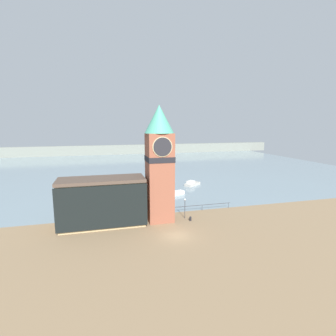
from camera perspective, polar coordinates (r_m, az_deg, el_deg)
name	(u,v)px	position (r m, az deg, el deg)	size (l,w,h in m)	color
ground_plane	(177,236)	(39.96, 1.89, -14.56)	(160.00, 160.00, 0.00)	#846B4C
water	(127,165)	(106.84, -8.97, 0.64)	(160.00, 120.00, 0.00)	gray
far_shoreline	(119,150)	(146.10, -10.63, 3.95)	(180.00, 3.00, 5.00)	gray
pier_railing	(202,206)	(50.89, 7.45, -8.10)	(11.71, 0.08, 1.09)	#333338
clock_tower	(160,161)	(43.58, -1.85, 1.56)	(4.84, 4.84, 19.39)	brown
pier_building	(102,202)	(43.80, -14.12, -7.18)	(13.73, 5.66, 7.80)	tan
boat_near	(171,193)	(60.40, 0.68, -5.43)	(6.39, 3.78, 1.95)	silver
boat_far	(192,184)	(70.79, 5.24, -3.40)	(5.01, 4.33, 1.38)	#B7B2A8
mooring_bollard_near	(190,218)	(45.63, 4.90, -10.88)	(0.37, 0.37, 0.78)	black
lamp_post	(185,204)	(46.01, 3.70, -7.91)	(0.32, 0.32, 3.56)	#2D2D33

